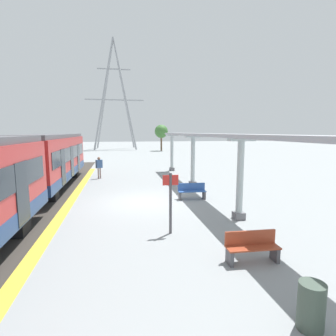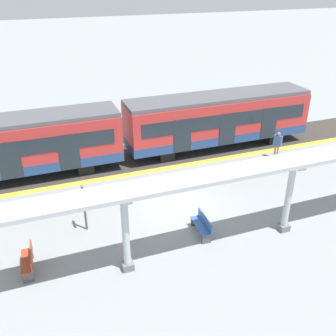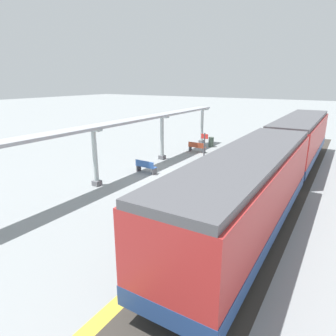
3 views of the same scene
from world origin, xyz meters
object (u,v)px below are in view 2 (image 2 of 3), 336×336
train_far_carriage (218,120)px  canopy_pillar_second (126,233)px  bench_near_end (29,260)px  bench_mid_platform (202,225)px  canopy_pillar_third (288,197)px  train_near_carriage (9,148)px  platform_info_sign (84,204)px  passenger_waiting_near_edge (278,142)px

train_far_carriage → canopy_pillar_second: (9.28, -8.53, -0.11)m
bench_near_end → bench_mid_platform: (0.25, 7.20, 0.00)m
canopy_pillar_third → bench_mid_platform: bearing=-106.4°
train_near_carriage → canopy_pillar_third: train_near_carriage is taller
canopy_pillar_third → bench_mid_platform: size_ratio=2.22×
bench_mid_platform → platform_info_sign: platform_info_sign is taller
canopy_pillar_second → canopy_pillar_third: bearing=90.0°
train_near_carriage → train_far_carriage: same height
canopy_pillar_third → bench_near_end: size_ratio=2.23×
bench_near_end → platform_info_sign: (-1.84, 2.50, 0.89)m
canopy_pillar_second → bench_near_end: 3.98m
bench_near_end → bench_mid_platform: size_ratio=0.99×
canopy_pillar_third → passenger_waiting_near_edge: canopy_pillar_third is taller
bench_near_end → train_near_carriage: bearing=-176.8°
train_far_carriage → canopy_pillar_third: train_far_carriage is taller
train_far_carriage → bench_mid_platform: bearing=-30.6°
passenger_waiting_near_edge → train_near_carriage: bearing=-100.7°
bench_mid_platform → platform_info_sign: bearing=-114.0°
canopy_pillar_third → train_far_carriage: bearing=171.6°
train_far_carriage → canopy_pillar_second: size_ratio=3.53×
bench_mid_platform → platform_info_sign: size_ratio=0.69×
canopy_pillar_third → platform_info_sign: (-3.12, -8.21, -0.39)m
canopy_pillar_third → passenger_waiting_near_edge: size_ratio=1.98×
canopy_pillar_second → canopy_pillar_third: (0.00, 7.16, 0.00)m
bench_mid_platform → platform_info_sign: (-2.09, -4.71, 0.89)m
train_far_carriage → passenger_waiting_near_edge: size_ratio=7.01×
bench_mid_platform → train_near_carriage: bearing=-137.2°
train_far_carriage → canopy_pillar_second: train_far_carriage is taller
train_near_carriage → bench_mid_platform: 11.33m
bench_near_end → canopy_pillar_third: bearing=83.2°
bench_near_end → passenger_waiting_near_edge: size_ratio=0.89×
train_near_carriage → canopy_pillar_second: 10.10m
canopy_pillar_third → bench_mid_platform: (-1.03, -3.51, -1.27)m
canopy_pillar_third → bench_near_end: bearing=-96.8°
train_near_carriage → bench_near_end: bearing=3.2°
train_near_carriage → bench_near_end: 8.13m
passenger_waiting_near_edge → platform_info_sign: bearing=-74.9°
train_near_carriage → bench_near_end: size_ratio=7.89×
platform_info_sign → train_far_carriage: bearing=122.7°
train_far_carriage → passenger_waiting_near_edge: bearing=42.7°
passenger_waiting_near_edge → train_far_carriage: bearing=-137.3°
train_near_carriage → passenger_waiting_near_edge: 15.45m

